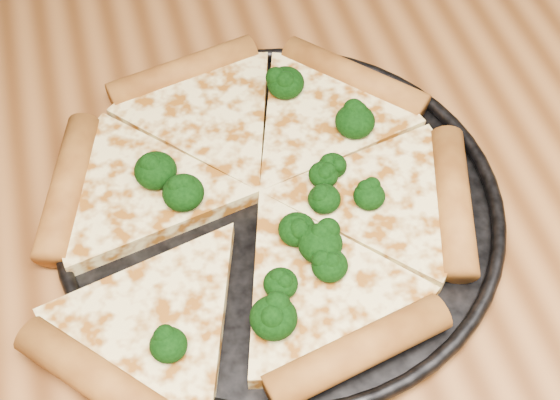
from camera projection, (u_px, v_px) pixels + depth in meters
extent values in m
cube|color=#935B2D|center=(346.00, 373.00, 0.54)|extent=(1.20, 0.90, 0.04)
cylinder|color=black|center=(280.00, 210.00, 0.59)|extent=(0.33, 0.33, 0.01)
torus|color=black|center=(280.00, 205.00, 0.59)|extent=(0.34, 0.34, 0.01)
cylinder|color=#AD6C2B|center=(354.00, 78.00, 0.66)|extent=(0.11, 0.11, 0.03)
cylinder|color=#AD6C2B|center=(183.00, 72.00, 0.66)|extent=(0.13, 0.05, 0.03)
cylinder|color=#AD6C2B|center=(68.00, 186.00, 0.59)|extent=(0.07, 0.13, 0.03)
cylinder|color=#AD6C2B|center=(104.00, 383.00, 0.49)|extent=(0.11, 0.11, 0.03)
cylinder|color=#AD6C2B|center=(358.00, 351.00, 0.51)|extent=(0.13, 0.05, 0.03)
cylinder|color=#AD6C2B|center=(453.00, 201.00, 0.58)|extent=(0.07, 0.13, 0.03)
ellipsoid|color=black|center=(156.00, 170.00, 0.58)|extent=(0.03, 0.03, 0.02)
ellipsoid|color=black|center=(281.00, 284.00, 0.53)|extent=(0.02, 0.02, 0.02)
ellipsoid|color=black|center=(324.00, 199.00, 0.57)|extent=(0.02, 0.02, 0.02)
ellipsoid|color=black|center=(323.00, 175.00, 0.58)|extent=(0.02, 0.02, 0.02)
ellipsoid|color=black|center=(320.00, 244.00, 0.54)|extent=(0.03, 0.03, 0.02)
ellipsoid|color=black|center=(369.00, 196.00, 0.57)|extent=(0.02, 0.02, 0.02)
ellipsoid|color=black|center=(168.00, 345.00, 0.50)|extent=(0.02, 0.02, 0.02)
ellipsoid|color=black|center=(330.00, 265.00, 0.53)|extent=(0.03, 0.03, 0.02)
ellipsoid|color=black|center=(316.00, 243.00, 0.55)|extent=(0.02, 0.02, 0.02)
ellipsoid|color=black|center=(297.00, 229.00, 0.55)|extent=(0.03, 0.03, 0.02)
ellipsoid|color=black|center=(333.00, 166.00, 0.59)|extent=(0.02, 0.02, 0.02)
ellipsoid|color=black|center=(183.00, 193.00, 0.57)|extent=(0.03, 0.03, 0.02)
ellipsoid|color=black|center=(274.00, 318.00, 0.51)|extent=(0.03, 0.03, 0.02)
ellipsoid|color=black|center=(355.00, 121.00, 0.61)|extent=(0.03, 0.03, 0.02)
ellipsoid|color=black|center=(286.00, 83.00, 0.64)|extent=(0.03, 0.03, 0.02)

